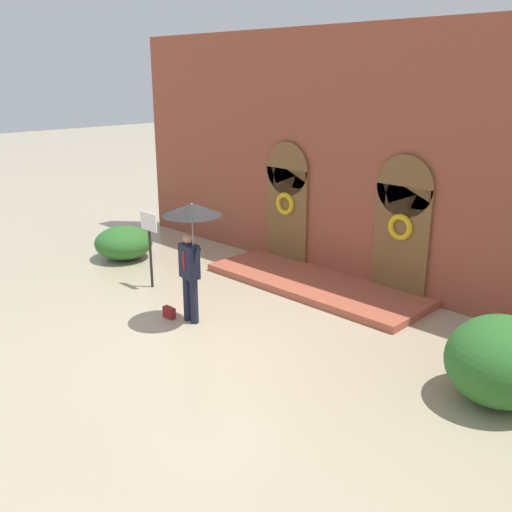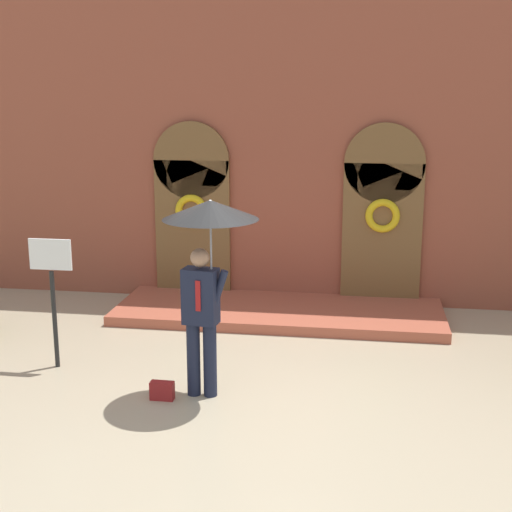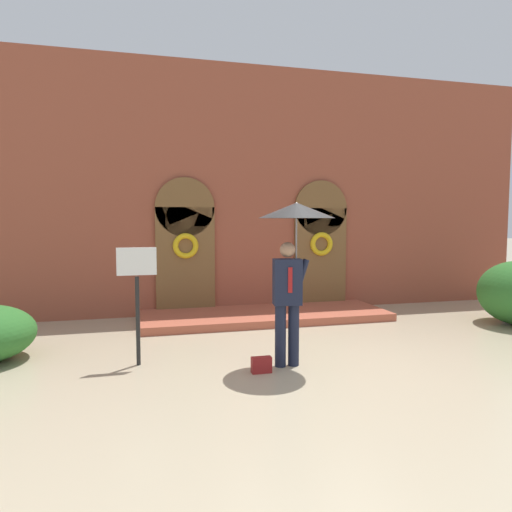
{
  "view_description": "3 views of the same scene",
  "coord_description": "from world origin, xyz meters",
  "px_view_note": "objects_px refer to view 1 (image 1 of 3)",
  "views": [
    {
      "loc": [
        7.47,
        -6.44,
        4.59
      ],
      "look_at": [
        -0.23,
        1.42,
        1.07
      ],
      "focal_mm": 40.0,
      "sensor_mm": 36.0,
      "label": 1
    },
    {
      "loc": [
        1.29,
        -7.79,
        3.58
      ],
      "look_at": [
        -0.09,
        1.26,
        1.42
      ],
      "focal_mm": 50.0,
      "sensor_mm": 36.0,
      "label": 2
    },
    {
      "loc": [
        -2.59,
        -6.22,
        2.11
      ],
      "look_at": [
        -0.61,
        1.49,
        1.49
      ],
      "focal_mm": 32.0,
      "sensor_mm": 36.0,
      "label": 3
    }
  ],
  "objects_px": {
    "shrub_right": "(501,361)",
    "handbag": "(169,313)",
    "sign_post": "(150,237)",
    "person_with_umbrella": "(191,227)",
    "shrub_left": "(124,243)"
  },
  "relations": [
    {
      "from": "handbag",
      "to": "shrub_left",
      "type": "height_order",
      "value": "shrub_left"
    },
    {
      "from": "person_with_umbrella",
      "to": "sign_post",
      "type": "distance_m",
      "value": 2.38
    },
    {
      "from": "person_with_umbrella",
      "to": "handbag",
      "type": "height_order",
      "value": "person_with_umbrella"
    },
    {
      "from": "shrub_right",
      "to": "handbag",
      "type": "bearing_deg",
      "value": -165.24
    },
    {
      "from": "person_with_umbrella",
      "to": "handbag",
      "type": "relative_size",
      "value": 8.44
    },
    {
      "from": "person_with_umbrella",
      "to": "sign_post",
      "type": "height_order",
      "value": "person_with_umbrella"
    },
    {
      "from": "shrub_left",
      "to": "shrub_right",
      "type": "bearing_deg",
      "value": 0.09
    },
    {
      "from": "shrub_right",
      "to": "sign_post",
      "type": "bearing_deg",
      "value": -174.23
    },
    {
      "from": "shrub_right",
      "to": "person_with_umbrella",
      "type": "bearing_deg",
      "value": -165.84
    },
    {
      "from": "shrub_right",
      "to": "shrub_left",
      "type": "bearing_deg",
      "value": -179.91
    },
    {
      "from": "person_with_umbrella",
      "to": "sign_post",
      "type": "bearing_deg",
      "value": 165.14
    },
    {
      "from": "handbag",
      "to": "sign_post",
      "type": "bearing_deg",
      "value": 155.43
    },
    {
      "from": "handbag",
      "to": "shrub_right",
      "type": "xyz_separation_m",
      "value": [
        5.83,
        1.54,
        0.54
      ]
    },
    {
      "from": "handbag",
      "to": "sign_post",
      "type": "distance_m",
      "value": 2.11
    },
    {
      "from": "sign_post",
      "to": "shrub_right",
      "type": "xyz_separation_m",
      "value": [
        7.48,
        0.76,
        -0.51
      ]
    }
  ]
}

